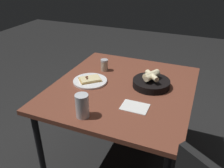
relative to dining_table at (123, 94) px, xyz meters
name	(u,v)px	position (x,y,z in m)	size (l,w,h in m)	color
ground	(121,163)	(0.00, 0.00, -0.67)	(8.00, 8.00, 0.00)	black
dining_table	(123,94)	(0.00, 0.00, 0.00)	(0.94, 1.03, 0.73)	brown
pizza_plate	(90,81)	(-0.24, -0.03, 0.07)	(0.24, 0.24, 0.04)	white
bread_basket	(151,82)	(0.18, 0.07, 0.10)	(0.25, 0.25, 0.11)	black
beer_glass	(82,107)	(-0.09, -0.41, 0.12)	(0.07, 0.07, 0.14)	silver
pepper_shaker	(104,66)	(-0.22, 0.19, 0.11)	(0.06, 0.06, 0.09)	#BFB299
napkin	(135,107)	(0.15, -0.22, 0.07)	(0.16, 0.12, 0.00)	white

